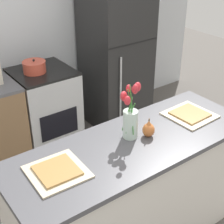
% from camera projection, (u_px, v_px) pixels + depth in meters
% --- Properties ---
extents(back_wall, '(5.20, 0.08, 2.70)m').
position_uv_depth(back_wall, '(11.00, 19.00, 3.51)').
color(back_wall, silver).
rests_on(back_wall, ground_plane).
extents(kitchen_island, '(1.80, 0.66, 0.93)m').
position_uv_depth(kitchen_island, '(132.00, 194.00, 2.53)').
color(kitchen_island, silver).
rests_on(kitchen_island, ground_plane).
extents(stove_range, '(0.60, 0.61, 0.89)m').
position_uv_depth(stove_range, '(46.00, 109.00, 3.72)').
color(stove_range, '#B2B5B7').
rests_on(stove_range, ground_plane).
extents(refrigerator, '(0.68, 0.67, 1.75)m').
position_uv_depth(refrigerator, '(116.00, 54.00, 4.00)').
color(refrigerator, black).
rests_on(refrigerator, ground_plane).
extents(flower_vase, '(0.12, 0.16, 0.42)m').
position_uv_depth(flower_vase, '(130.00, 116.00, 2.29)').
color(flower_vase, silver).
rests_on(flower_vase, kitchen_island).
extents(pear_figurine, '(0.08, 0.08, 0.14)m').
position_uv_depth(pear_figurine, '(149.00, 129.00, 2.34)').
color(pear_figurine, '#C66B33').
rests_on(pear_figurine, kitchen_island).
extents(plate_setting_left, '(0.34, 0.34, 0.02)m').
position_uv_depth(plate_setting_left, '(57.00, 171.00, 2.02)').
color(plate_setting_left, beige).
rests_on(plate_setting_left, kitchen_island).
extents(plate_setting_right, '(0.34, 0.34, 0.02)m').
position_uv_depth(plate_setting_right, '(190.00, 115.00, 2.61)').
color(plate_setting_right, beige).
rests_on(plate_setting_right, kitchen_island).
extents(cooking_pot, '(0.23, 0.23, 0.14)m').
position_uv_depth(cooking_pot, '(34.00, 67.00, 3.44)').
color(cooking_pot, '#CC4C38').
rests_on(cooking_pot, stove_range).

